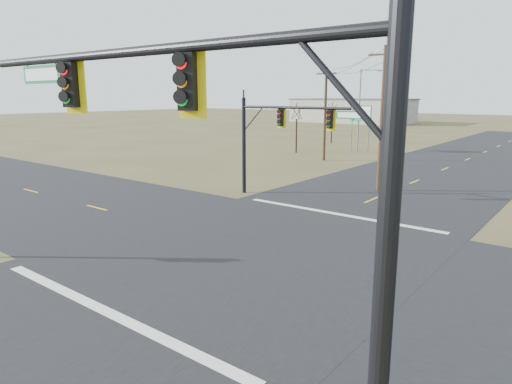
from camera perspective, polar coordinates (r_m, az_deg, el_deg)
ground at (r=20.02m, az=0.01°, el=-7.17°), size 320.00×320.00×0.00m
road_ew at (r=20.02m, az=0.01°, el=-7.14°), size 160.00×14.00×0.02m
road_ns at (r=20.02m, az=0.01°, el=-7.14°), size 14.00×160.00×0.02m
stop_bar_near at (r=15.26m, az=-18.13°, el=-14.03°), size 12.00×0.40×0.01m
stop_bar_far at (r=26.08m, az=10.20°, el=-2.72°), size 12.00×0.40×0.01m
mast_arm_near at (r=8.47m, az=-5.97°, el=6.74°), size 11.65×0.59×8.04m
mast_arm_far at (r=28.94m, az=3.35°, el=8.20°), size 8.83×0.51×6.43m
utility_pole_near at (r=32.55m, az=15.48°, el=8.97°), size 2.41×0.28×9.83m
utility_pole_far at (r=47.26m, az=8.64°, el=9.75°), size 2.27×0.27×9.28m
highway_sign at (r=55.67m, az=12.94°, el=8.93°), size 2.87×0.51×5.43m
streetlight_c at (r=56.07m, az=12.98°, el=10.50°), size 2.69×0.37×9.61m
bare_tree_a at (r=53.37m, az=5.13°, el=10.08°), size 2.54×2.54×6.11m
bare_tree_b at (r=64.80m, az=9.52°, el=10.30°), size 2.87×2.87×6.04m
warehouse_left at (r=116.99m, az=11.92°, el=9.87°), size 28.00×14.00×5.50m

